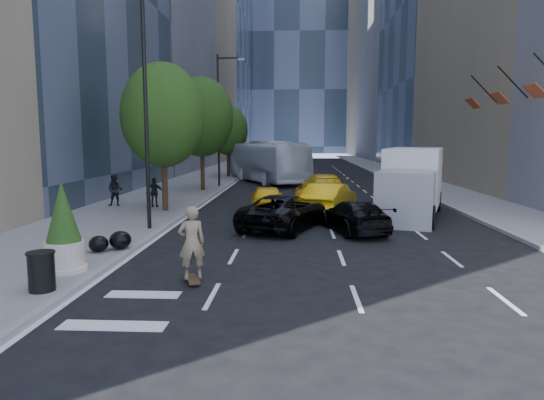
# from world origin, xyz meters

# --- Properties ---
(ground) EXTENTS (160.00, 160.00, 0.00)m
(ground) POSITION_xyz_m (0.00, 0.00, 0.00)
(ground) COLOR black
(ground) RESTS_ON ground
(sidewalk_left) EXTENTS (6.00, 120.00, 0.15)m
(sidewalk_left) POSITION_xyz_m (-9.00, 30.00, 0.07)
(sidewalk_left) COLOR slate
(sidewalk_left) RESTS_ON ground
(sidewalk_right) EXTENTS (4.00, 120.00, 0.15)m
(sidewalk_right) POSITION_xyz_m (10.00, 30.00, 0.07)
(sidewalk_right) COLOR slate
(sidewalk_right) RESTS_ON ground
(tower_left_end) EXTENTS (20.00, 28.00, 60.00)m
(tower_left_end) POSITION_xyz_m (-22.00, 92.00, 30.00)
(tower_left_end) COLOR #2A3642
(tower_left_end) RESTS_ON ground
(tower_right_far) EXTENTS (20.00, 24.00, 50.00)m
(tower_right_far) POSITION_xyz_m (22.00, 98.00, 25.00)
(tower_right_far) COLOR #806C58
(tower_right_far) RESTS_ON ground
(lamp_near) EXTENTS (2.13, 0.22, 10.00)m
(lamp_near) POSITION_xyz_m (-6.32, 4.00, 5.81)
(lamp_near) COLOR black
(lamp_near) RESTS_ON sidewalk_left
(lamp_far) EXTENTS (2.13, 0.22, 10.00)m
(lamp_far) POSITION_xyz_m (-6.32, 22.00, 5.81)
(lamp_far) COLOR black
(lamp_far) RESTS_ON sidewalk_left
(tree_near) EXTENTS (4.20, 4.20, 7.46)m
(tree_near) POSITION_xyz_m (-7.20, 9.00, 4.97)
(tree_near) COLOR #302112
(tree_near) RESTS_ON sidewalk_left
(tree_mid) EXTENTS (4.50, 4.50, 7.99)m
(tree_mid) POSITION_xyz_m (-7.20, 19.00, 5.32)
(tree_mid) COLOR #302112
(tree_mid) RESTS_ON sidewalk_left
(tree_far) EXTENTS (3.90, 3.90, 6.92)m
(tree_far) POSITION_xyz_m (-7.20, 32.00, 4.62)
(tree_far) COLOR #302112
(tree_far) RESTS_ON sidewalk_left
(traffic_signal) EXTENTS (2.48, 0.53, 5.20)m
(traffic_signal) POSITION_xyz_m (-6.40, 40.00, 4.23)
(traffic_signal) COLOR black
(traffic_signal) RESTS_ON sidewalk_left
(facade_flags) EXTENTS (1.85, 13.30, 2.05)m
(facade_flags) POSITION_xyz_m (10.64, 10.00, 6.18)
(facade_flags) COLOR black
(facade_flags) RESTS_ON ground
(skateboarder) EXTENTS (0.83, 0.69, 1.94)m
(skateboarder) POSITION_xyz_m (-3.20, -3.00, 0.97)
(skateboarder) COLOR #887655
(skateboarder) RESTS_ON ground
(black_sedan_lincoln) EXTENTS (4.17, 5.83, 1.48)m
(black_sedan_lincoln) POSITION_xyz_m (-0.98, 5.00, 0.74)
(black_sedan_lincoln) COLOR black
(black_sedan_lincoln) RESTS_ON ground
(black_sedan_mercedes) EXTENTS (2.93, 4.83, 1.31)m
(black_sedan_mercedes) POSITION_xyz_m (1.90, 4.42, 0.65)
(black_sedan_mercedes) COLOR black
(black_sedan_mercedes) RESTS_ON ground
(taxi_a) EXTENTS (2.05, 4.31, 1.42)m
(taxi_a) POSITION_xyz_m (-2.00, 9.69, 0.71)
(taxi_a) COLOR yellow
(taxi_a) RESTS_ON ground
(taxi_b) EXTENTS (3.18, 5.15, 1.60)m
(taxi_b) POSITION_xyz_m (1.20, 9.00, 0.80)
(taxi_b) COLOR #F1B70C
(taxi_b) RESTS_ON ground
(taxi_c) EXTENTS (2.14, 4.58, 1.27)m
(taxi_c) POSITION_xyz_m (0.50, 13.00, 0.63)
(taxi_c) COLOR orange
(taxi_c) RESTS_ON ground
(taxi_d) EXTENTS (2.92, 5.76, 1.60)m
(taxi_d) POSITION_xyz_m (1.20, 15.50, 0.80)
(taxi_d) COLOR yellow
(taxi_d) RESTS_ON ground
(city_bus) EXTENTS (8.12, 13.07, 3.61)m
(city_bus) POSITION_xyz_m (-3.20, 27.23, 1.81)
(city_bus) COLOR white
(city_bus) RESTS_ON ground
(box_truck) EXTENTS (4.59, 7.41, 3.34)m
(box_truck) POSITION_xyz_m (5.10, 8.32, 1.70)
(box_truck) COLOR silver
(box_truck) RESTS_ON ground
(pedestrian_a) EXTENTS (0.91, 0.74, 1.73)m
(pedestrian_a) POSITION_xyz_m (-10.36, 10.47, 1.01)
(pedestrian_a) COLOR black
(pedestrian_a) RESTS_ON sidewalk_left
(pedestrian_b) EXTENTS (0.94, 0.44, 1.57)m
(pedestrian_b) POSITION_xyz_m (-8.09, 10.17, 0.93)
(pedestrian_b) COLOR black
(pedestrian_b) RESTS_ON sidewalk_left
(trash_can) EXTENTS (0.61, 0.61, 0.92)m
(trash_can) POSITION_xyz_m (-6.60, -4.27, 0.61)
(trash_can) COLOR black
(trash_can) RESTS_ON sidewalk_left
(planter_shrub) EXTENTS (1.05, 1.05, 2.51)m
(planter_shrub) POSITION_xyz_m (-6.89, -2.48, 1.34)
(planter_shrub) COLOR beige
(planter_shrub) RESTS_ON sidewalk_left
(garbage_bags) EXTENTS (1.23, 1.18, 0.61)m
(garbage_bags) POSITION_xyz_m (-6.54, 0.04, 0.44)
(garbage_bags) COLOR black
(garbage_bags) RESTS_ON sidewalk_left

